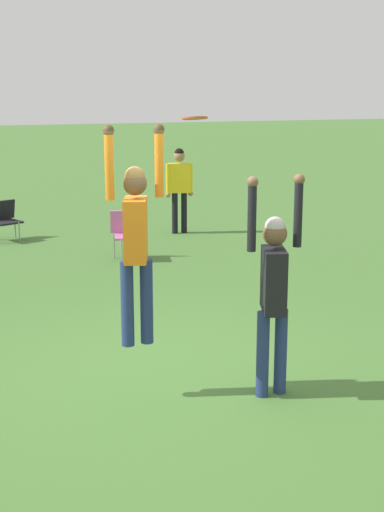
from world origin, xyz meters
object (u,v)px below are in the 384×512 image
Objects in this scene: person_jumping at (136,232)px; frisbee at (195,118)px; person_defending at (274,282)px; camping_chair_3 at (4,218)px; camping_chair_2 at (127,231)px; person_spectator_far at (179,182)px.

frisbee is (0.56, -0.05, 1.01)m from person_jumping.
person_jumping is 0.97× the size of person_defending.
camping_chair_3 is (-0.44, 8.08, -2.15)m from frisbee.
camping_chair_2 is 3.02m from camping_chair_3.
frisbee is 0.14× the size of person_spectator_far.
frisbee is at bearing -72.25° from person_jumping.
person_defending is at bearing 101.98° from camping_chair_2.
person_spectator_far is (3.54, 7.31, -0.54)m from person_jumping.
person_jumping reaches higher than camping_chair_2.
person_spectator_far is at bearing -173.82° from person_defending.
camping_chair_3 is at bearing -170.63° from person_spectator_far.
frisbee is at bearing 95.50° from camping_chair_2.
person_defending is at bearing -36.44° from frisbee.
frisbee reaches higher than camping_chair_2.
person_spectator_far is (2.37, 7.80, -0.06)m from person_defending.
person_spectator_far is (1.74, 1.78, 0.56)m from camping_chair_2.
camping_chair_2 is at bearing -162.88° from person_defending.
camping_chair_3 is 3.54m from person_spectator_far.
camping_chair_3 is at bearing -149.94° from person_defending.
person_jumping is 5.91m from camping_chair_2.
person_spectator_far reaches higher than camping_chair_3.
person_spectator_far reaches higher than camping_chair_2.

